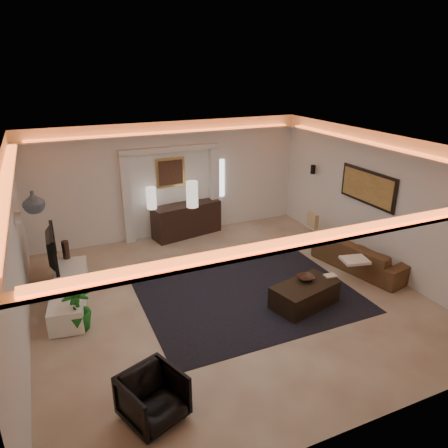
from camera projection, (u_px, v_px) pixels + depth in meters
name	position (u px, v px, depth m)	size (l,w,h in m)	color
floor	(227.00, 296.00, 8.10)	(7.00, 7.00, 0.00)	beige
ceiling	(227.00, 146.00, 7.06)	(7.00, 7.00, 0.00)	white
wall_back	(171.00, 180.00, 10.57)	(7.00, 7.00, 0.00)	white
wall_front	(358.00, 333.00, 4.59)	(7.00, 7.00, 0.00)	white
wall_left	(14.00, 261.00, 6.27)	(7.00, 7.00, 0.00)	white
wall_right	(377.00, 202.00, 8.90)	(7.00, 7.00, 0.00)	white
cove_soffit	(227.00, 163.00, 7.16)	(7.00, 7.00, 0.04)	silver
daylight_slit	(220.00, 178.00, 11.10)	(0.25, 0.03, 1.00)	white
area_rug	(250.00, 296.00, 8.08)	(4.00, 3.00, 0.01)	black
pilaster_left	(127.00, 200.00, 10.18)	(0.22, 0.20, 2.20)	silver
pilaster_right	(214.00, 189.00, 11.04)	(0.22, 0.20, 2.20)	silver
alcove_header	(170.00, 149.00, 10.20)	(2.52, 0.20, 0.12)	silver
painting_frame	(170.00, 172.00, 10.47)	(0.74, 0.04, 0.74)	tan
painting_canvas	(171.00, 173.00, 10.45)	(0.62, 0.02, 0.62)	#4C2D1E
art_panel_frame	(368.00, 187.00, 9.05)	(0.04, 1.64, 0.74)	black
art_panel_gold	(367.00, 187.00, 9.04)	(0.02, 1.50, 0.62)	tan
wall_sconce	(313.00, 169.00, 10.65)	(0.12, 0.12, 0.22)	black
wall_niche	(18.00, 218.00, 7.41)	(0.10, 0.55, 0.04)	silver
console	(187.00, 220.00, 10.85)	(1.78, 0.56, 0.89)	#2E1F1A
lamp_left	(151.00, 199.00, 10.27)	(0.24, 0.24, 0.54)	white
lamp_right	(192.00, 197.00, 10.39)	(0.29, 0.29, 0.65)	beige
media_ledge	(70.00, 292.00, 7.80)	(0.56, 2.24, 0.42)	white
tv	(47.00, 248.00, 8.25)	(0.16, 1.26, 0.72)	black
figurine	(66.00, 249.00, 8.59)	(0.14, 0.14, 0.38)	#40281F
ginger_jar	(33.00, 202.00, 7.55)	(0.39, 0.39, 0.40)	#43565E
plant	(77.00, 309.00, 6.95)	(0.45, 0.45, 0.81)	#165F18
sofa	(361.00, 255.00, 9.08)	(0.83, 2.13, 0.62)	brown
throw_blanket	(355.00, 260.00, 8.32)	(0.50, 0.41, 0.06)	beige
throw_pillow	(313.00, 220.00, 10.44)	(0.11, 0.37, 0.37)	tan
coffee_table	(304.00, 295.00, 7.73)	(1.22, 0.67, 0.46)	black
bowl	(306.00, 279.00, 7.81)	(0.31, 0.31, 0.08)	#382419
magazine	(330.00, 277.00, 7.95)	(0.22, 0.16, 0.03)	beige
armchair	(153.00, 398.00, 5.20)	(0.70, 0.72, 0.66)	black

